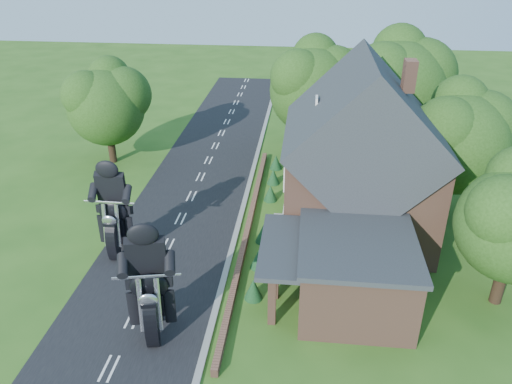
# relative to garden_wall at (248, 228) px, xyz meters

# --- Properties ---
(ground) EXTENTS (120.00, 120.00, 0.00)m
(ground) POSITION_rel_garden_wall_xyz_m (-4.30, -5.00, -0.20)
(ground) COLOR #2C5618
(ground) RESTS_ON ground
(road) EXTENTS (7.00, 80.00, 0.02)m
(road) POSITION_rel_garden_wall_xyz_m (-4.30, -5.00, -0.19)
(road) COLOR black
(road) RESTS_ON ground
(kerb) EXTENTS (0.30, 80.00, 0.12)m
(kerb) POSITION_rel_garden_wall_xyz_m (-0.65, -5.00, -0.14)
(kerb) COLOR gray
(kerb) RESTS_ON ground
(garden_wall) EXTENTS (0.30, 22.00, 0.40)m
(garden_wall) POSITION_rel_garden_wall_xyz_m (0.00, 0.00, 0.00)
(garden_wall) COLOR brown
(garden_wall) RESTS_ON ground
(house) EXTENTS (9.54, 8.64, 10.24)m
(house) POSITION_rel_garden_wall_xyz_m (6.19, 1.00, 4.14)
(house) COLOR brown
(house) RESTS_ON ground
(annex) EXTENTS (7.05, 5.94, 3.44)m
(annex) POSITION_rel_garden_wall_xyz_m (5.57, -5.80, 1.57)
(annex) COLOR brown
(annex) RESTS_ON ground
(tree_house_right) EXTENTS (6.51, 6.00, 8.40)m
(tree_house_right) POSITION_rel_garden_wall_xyz_m (12.35, 3.62, 4.99)
(tree_house_right) COLOR black
(tree_house_right) RESTS_ON ground
(tree_behind_house) EXTENTS (7.81, 7.20, 10.08)m
(tree_behind_house) POSITION_rel_garden_wall_xyz_m (9.88, 11.14, 6.03)
(tree_behind_house) COLOR black
(tree_behind_house) RESTS_ON ground
(tree_behind_left) EXTENTS (6.94, 6.40, 9.16)m
(tree_behind_left) POSITION_rel_garden_wall_xyz_m (3.86, 12.13, 5.53)
(tree_behind_left) COLOR black
(tree_behind_left) RESTS_ON ground
(tree_far_road) EXTENTS (6.08, 5.60, 7.84)m
(tree_far_road) POSITION_rel_garden_wall_xyz_m (-11.16, 9.11, 4.64)
(tree_far_road) COLOR black
(tree_far_road) RESTS_ON ground
(shrub_a) EXTENTS (0.90, 0.90, 1.10)m
(shrub_a) POSITION_rel_garden_wall_xyz_m (1.00, -6.00, 0.35)
(shrub_a) COLOR #103418
(shrub_a) RESTS_ON ground
(shrub_b) EXTENTS (0.90, 0.90, 1.10)m
(shrub_b) POSITION_rel_garden_wall_xyz_m (1.00, -3.50, 0.35)
(shrub_b) COLOR #103418
(shrub_b) RESTS_ON ground
(shrub_c) EXTENTS (0.90, 0.90, 1.10)m
(shrub_c) POSITION_rel_garden_wall_xyz_m (1.00, -1.00, 0.35)
(shrub_c) COLOR #103418
(shrub_c) RESTS_ON ground
(shrub_d) EXTENTS (0.90, 0.90, 1.10)m
(shrub_d) POSITION_rel_garden_wall_xyz_m (1.00, 4.00, 0.35)
(shrub_d) COLOR #103418
(shrub_d) RESTS_ON ground
(shrub_e) EXTENTS (0.90, 0.90, 1.10)m
(shrub_e) POSITION_rel_garden_wall_xyz_m (1.00, 6.50, 0.35)
(shrub_e) COLOR #103418
(shrub_e) RESTS_ON ground
(shrub_f) EXTENTS (0.90, 0.90, 1.10)m
(shrub_f) POSITION_rel_garden_wall_xyz_m (1.00, 9.00, 0.35)
(shrub_f) COLOR #103418
(shrub_f) RESTS_ON ground
(motorcycle_lead) EXTENTS (0.84, 1.90, 1.72)m
(motorcycle_lead) POSITION_rel_garden_wall_xyz_m (-3.00, -8.85, 0.66)
(motorcycle_lead) COLOR black
(motorcycle_lead) RESTS_ON ground
(motorcycle_follow) EXTENTS (0.46, 1.80, 1.67)m
(motorcycle_follow) POSITION_rel_garden_wall_xyz_m (-6.71, -2.91, 0.64)
(motorcycle_follow) COLOR black
(motorcycle_follow) RESTS_ON ground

